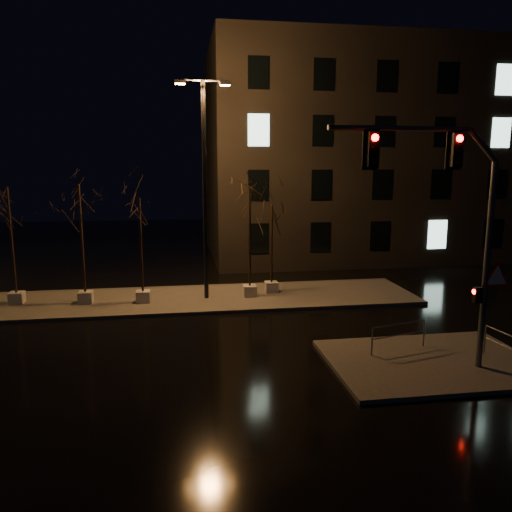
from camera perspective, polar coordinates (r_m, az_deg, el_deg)
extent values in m
plane|color=black|center=(19.70, -5.75, -9.62)|extent=(90.00, 90.00, 0.00)
cube|color=#4A4742|center=(25.40, -6.52, -4.88)|extent=(22.00, 5.00, 0.15)
cube|color=#4A4742|center=(18.43, 19.40, -11.35)|extent=(7.00, 5.00, 0.15)
cube|color=black|center=(39.44, 13.62, 11.18)|extent=(25.00, 12.00, 15.00)
cube|color=beige|center=(26.69, -25.67, -4.32)|extent=(0.65, 0.65, 0.55)
cylinder|color=black|center=(26.18, -26.14, 1.58)|extent=(0.11, 0.11, 5.01)
cube|color=beige|center=(25.55, -18.90, -4.47)|extent=(0.65, 0.65, 0.55)
cylinder|color=black|center=(25.00, -19.27, 1.86)|extent=(0.11, 0.11, 5.15)
cube|color=beige|center=(24.93, -12.77, -4.52)|extent=(0.65, 0.65, 0.55)
cylinder|color=black|center=(24.42, -13.01, 1.20)|extent=(0.11, 0.11, 4.49)
cube|color=beige|center=(25.41, -0.71, -3.99)|extent=(0.65, 0.65, 0.55)
cylinder|color=black|center=(24.87, -0.73, 2.27)|extent=(0.11, 0.11, 5.05)
cube|color=beige|center=(26.19, 1.77, -3.56)|extent=(0.65, 0.65, 0.55)
cylinder|color=black|center=(25.74, 1.80, 1.40)|extent=(0.11, 0.11, 4.03)
cylinder|color=#5C5F63|center=(17.52, 24.84, -1.20)|extent=(0.20, 0.20, 6.68)
cylinder|color=#5C5F63|center=(15.65, 16.22, 13.83)|extent=(4.45, 0.25, 0.16)
cube|color=black|center=(16.49, 21.93, 11.17)|extent=(0.34, 0.25, 1.00)
cube|color=black|center=(15.27, 13.19, 11.76)|extent=(0.34, 0.25, 1.00)
cube|color=black|center=(17.57, 23.96, -4.09)|extent=(0.25, 0.21, 0.50)
cone|color=red|center=(17.73, 25.75, -2.25)|extent=(1.16, 0.06, 1.16)
sphere|color=#FF0C07|center=(17.24, 25.86, 11.93)|extent=(0.20, 0.20, 0.20)
cylinder|color=black|center=(24.44, -5.88, 7.16)|extent=(0.21, 0.21, 10.46)
cylinder|color=black|center=(24.72, -6.11, 19.36)|extent=(2.30, 0.22, 0.10)
cube|color=orange|center=(24.61, -8.67, 18.97)|extent=(0.54, 0.32, 0.21)
cube|color=orange|center=(24.82, -3.57, 18.99)|extent=(0.54, 0.32, 0.21)
cylinder|color=#5C5F63|center=(18.10, 13.11, -9.59)|extent=(0.05, 0.05, 0.94)
cylinder|color=#5C5F63|center=(19.49, 18.63, -8.42)|extent=(0.05, 0.05, 0.94)
cylinder|color=#5C5F63|center=(18.61, 16.06, -7.47)|extent=(2.24, 0.61, 0.04)
cylinder|color=#5C5F63|center=(18.74, 16.00, -8.69)|extent=(2.24, 0.61, 0.04)
cylinder|color=#5C5F63|center=(19.57, 24.69, -8.71)|extent=(0.05, 0.05, 0.97)
cylinder|color=#5C5F63|center=(18.66, 26.96, -8.07)|extent=(0.30, 2.14, 0.04)
cylinder|color=#5C5F63|center=(18.79, 26.86, -9.32)|extent=(0.30, 2.14, 0.04)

